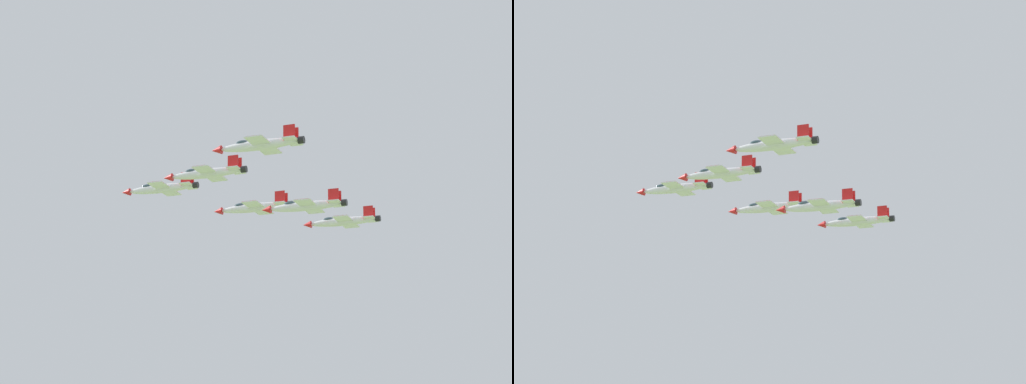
# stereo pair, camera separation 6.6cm
# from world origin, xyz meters

# --- Properties ---
(jet_lead) EXTENTS (10.40, 15.72, 3.48)m
(jet_lead) POSITION_xyz_m (-17.55, 3.34, 178.26)
(jet_lead) COLOR white
(jet_left_wingman) EXTENTS (10.38, 15.64, 3.48)m
(jet_left_wingman) POSITION_xyz_m (-35.24, -5.25, 176.13)
(jet_left_wingman) COLOR white
(jet_right_wingman) EXTENTS (10.76, 16.20, 3.61)m
(jet_right_wingman) POSITION_xyz_m (-11.93, -15.50, 176.21)
(jet_right_wingman) COLOR white
(jet_left_outer) EXTENTS (10.54, 15.84, 3.54)m
(jet_left_outer) POSITION_xyz_m (-52.93, -13.84, 175.89)
(jet_left_outer) COLOR white
(jet_right_outer) EXTENTS (10.54, 15.93, 3.53)m
(jet_right_outer) POSITION_xyz_m (-6.30, -34.34, 175.08)
(jet_right_outer) COLOR white
(jet_slot_rear) EXTENTS (10.56, 15.98, 3.53)m
(jet_slot_rear) POSITION_xyz_m (-29.62, -24.09, 171.78)
(jet_slot_rear) COLOR white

